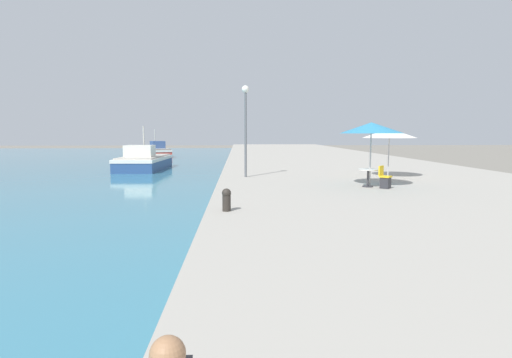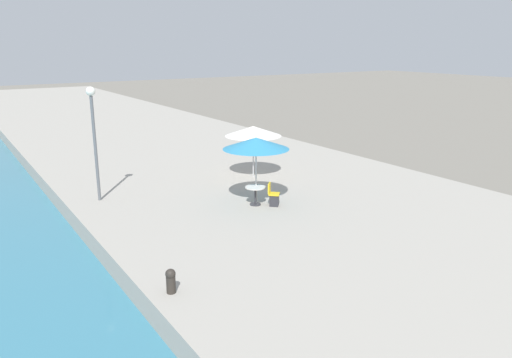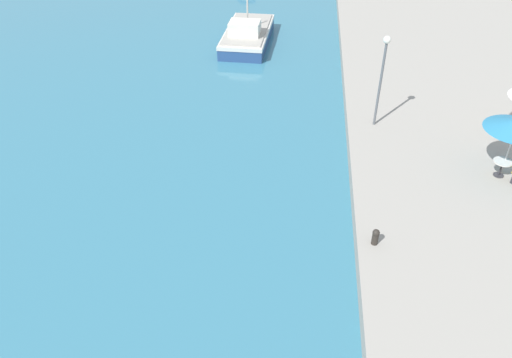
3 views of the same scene
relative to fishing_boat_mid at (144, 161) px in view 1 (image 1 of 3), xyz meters
name	(u,v)px [view 1 (image 1 of 3)]	position (x,y,z in m)	size (l,w,h in m)	color
quay_promenade	(323,164)	(14.62, 0.66, -0.36)	(16.00, 90.00, 0.75)	#A39E93
fishing_boat_mid	(144,161)	(0.00, 0.00, 0.00)	(3.28, 7.40, 3.48)	navy
fishing_boat_far	(155,151)	(-2.83, 18.24, -0.02)	(5.54, 9.34, 3.39)	red
cafe_umbrella_pink	(371,128)	(13.05, -15.98, 2.44)	(2.60, 2.60, 2.66)	#B7B7B7
cafe_umbrella_white	(389,133)	(15.16, -12.46, 2.22)	(2.65, 2.65, 2.44)	#B7B7B7
cafe_table	(368,174)	(12.93, -16.13, 0.55)	(0.80, 0.80, 0.74)	#333338
cafe_chair_left	(385,180)	(13.46, -16.61, 0.34)	(0.59, 0.59, 0.91)	#2D2D33
mooring_bollard	(227,199)	(7.23, -21.02, 0.36)	(0.26, 0.26, 0.65)	#2D2823
lamppost	(245,115)	(7.94, -12.18, 3.11)	(0.36, 0.36, 4.56)	#565B60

